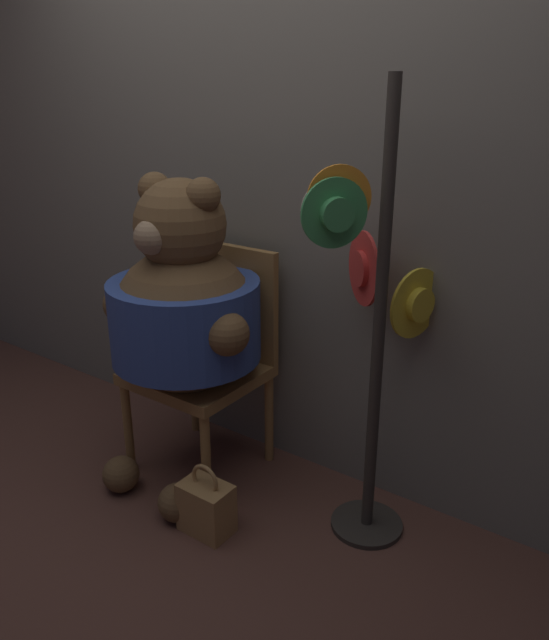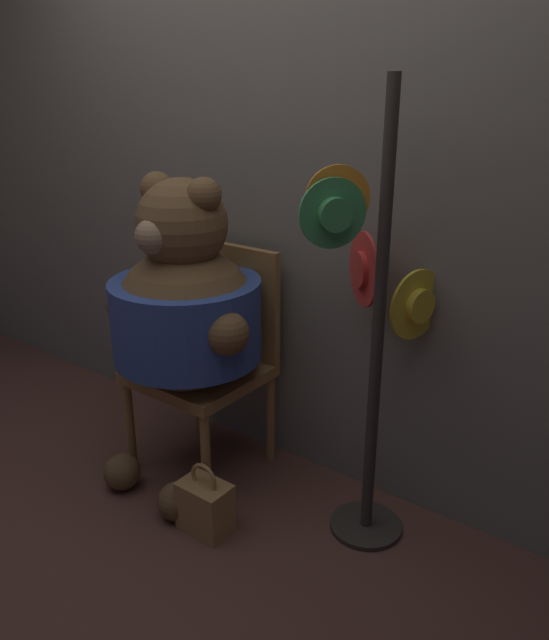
# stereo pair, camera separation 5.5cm
# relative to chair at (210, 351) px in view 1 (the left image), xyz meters

# --- Properties ---
(ground_plane) EXTENTS (14.00, 14.00, 0.00)m
(ground_plane) POSITION_rel_chair_xyz_m (0.14, -0.34, -0.53)
(ground_plane) COLOR brown
(wall_back) EXTENTS (8.00, 0.10, 2.39)m
(wall_back) POSITION_rel_chair_xyz_m (0.14, 0.27, 0.66)
(wall_back) COLOR slate
(wall_back) RESTS_ON ground_plane
(chair) EXTENTS (0.52, 0.49, 0.98)m
(chair) POSITION_rel_chair_xyz_m (0.00, 0.00, 0.00)
(chair) COLOR #9E703D
(chair) RESTS_ON ground_plane
(teddy_bear) EXTENTS (0.74, 0.65, 1.32)m
(teddy_bear) POSITION_rel_chair_xyz_m (0.02, -0.17, 0.24)
(teddy_bear) COLOR brown
(teddy_bear) RESTS_ON ground_plane
(hat_display_rack) EXTENTS (0.38, 0.55, 1.67)m
(hat_display_rack) POSITION_rel_chair_xyz_m (0.77, -0.02, 0.35)
(hat_display_rack) COLOR #332D28
(hat_display_rack) RESTS_ON ground_plane
(handbag_on_ground) EXTENTS (0.20, 0.13, 0.30)m
(handbag_on_ground) POSITION_rel_chair_xyz_m (0.32, -0.41, -0.42)
(handbag_on_ground) COLOR #A87A47
(handbag_on_ground) RESTS_ON ground_plane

